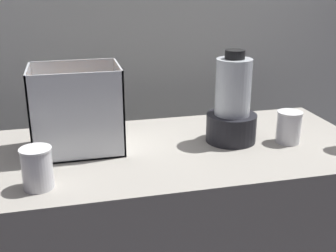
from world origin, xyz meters
TOP-DOWN VIEW (x-y plane):
  - back_wall_unit at (0.00, 0.77)m, footprint 2.60×0.24m
  - carrot_display_bin at (-0.30, 0.06)m, footprint 0.29×0.22m
  - blender_pitcher at (0.24, 0.01)m, footprint 0.18×0.18m
  - juice_cup_carrot_far_left at (-0.42, -0.20)m, footprint 0.09×0.09m
  - juice_cup_mango_left at (0.43, -0.05)m, footprint 0.09×0.09m

SIDE VIEW (x-z plane):
  - juice_cup_mango_left at x=0.43m, z-range 0.89..1.01m
  - juice_cup_carrot_far_left at x=-0.42m, z-range 0.89..1.01m
  - carrot_display_bin at x=-0.30m, z-range 0.84..1.13m
  - blender_pitcher at x=0.24m, z-range 0.86..1.19m
  - back_wall_unit at x=0.00m, z-range 0.02..2.52m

